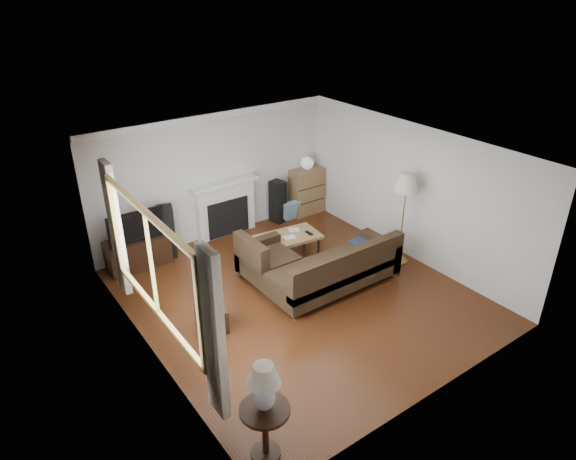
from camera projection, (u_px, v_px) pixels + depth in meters
room at (299, 228)px, 7.93m from camera, size 5.10×5.60×2.54m
window at (151, 264)px, 6.38m from camera, size 0.12×2.74×1.54m
curtain_near at (214, 336)px, 5.37m from camera, size 0.10×0.35×2.10m
curtain_far at (116, 229)px, 7.57m from camera, size 0.10×0.35×2.10m
fireplace at (226, 208)px, 10.23m from camera, size 1.40×0.26×1.15m
tv_stand at (138, 252)px, 9.24m from camera, size 1.10×0.50×0.55m
television at (134, 224)px, 8.99m from camera, size 1.00×0.13×0.58m
speaker_left at (167, 232)px, 9.49m from camera, size 0.37×0.40×0.99m
speaker_right at (278, 201)px, 10.83m from camera, size 0.31×0.35×0.91m
bookshelf at (307, 191)px, 11.19m from camera, size 0.74×0.35×1.02m
globe_lamp at (307, 163)px, 10.89m from camera, size 0.28×0.28×0.28m
sectional_sofa at (334, 267)px, 8.53m from camera, size 2.51×1.84×0.81m
coffee_table at (287, 247)px, 9.49m from camera, size 1.29×0.80×0.48m
footstool at (211, 317)px, 7.65m from camera, size 0.57×0.57×0.38m
floor_lamp at (403, 219)px, 9.11m from camera, size 0.59×0.59×1.74m
side_table at (265, 431)px, 5.57m from camera, size 0.55×0.55×0.69m
table_lamp at (264, 388)px, 5.28m from camera, size 0.36×0.36×0.58m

